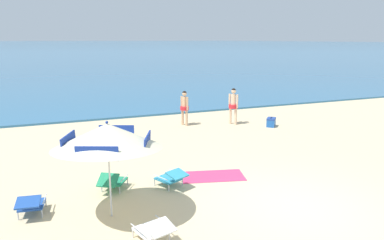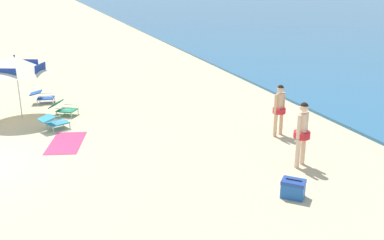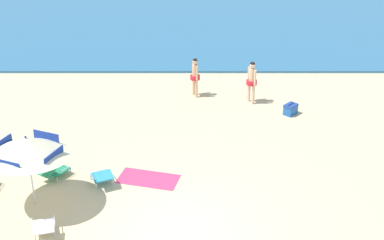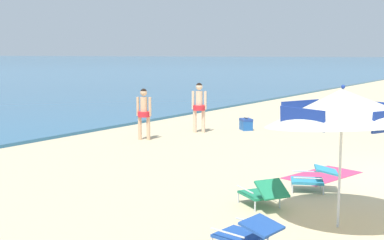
% 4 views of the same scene
% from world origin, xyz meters
% --- Properties ---
extents(beach_umbrella_striped_main, '(3.00, 3.02, 2.21)m').
position_xyz_m(beach_umbrella_striped_main, '(-4.11, 1.17, 1.85)').
color(beach_umbrella_striped_main, silver).
rests_on(beach_umbrella_striped_main, ground).
extents(lounge_chair_under_umbrella, '(0.83, 0.99, 0.49)m').
position_xyz_m(lounge_chair_under_umbrella, '(-2.36, 2.20, 0.28)').
color(lounge_chair_under_umbrella, teal).
rests_on(lounge_chair_under_umbrella, ground).
extents(lounge_chair_beside_umbrella, '(0.65, 0.92, 0.49)m').
position_xyz_m(lounge_chair_beside_umbrella, '(-5.76, 1.86, 0.28)').
color(lounge_chair_beside_umbrella, '#1E4799').
rests_on(lounge_chair_beside_umbrella, ground).
extents(lounge_chair_spare_folded, '(0.92, 1.03, 0.53)m').
position_xyz_m(lounge_chair_spare_folded, '(-3.85, 2.55, 0.27)').
color(lounge_chair_spare_folded, '#1E7F56').
rests_on(lounge_chair_spare_folded, ground).
extents(person_standing_near_shore, '(0.41, 0.44, 1.67)m').
position_xyz_m(person_standing_near_shore, '(2.56, 8.01, 0.97)').
color(person_standing_near_shore, beige).
rests_on(person_standing_near_shore, ground).
extents(person_standing_beside, '(0.39, 0.44, 1.58)m').
position_xyz_m(person_standing_beside, '(0.41, 8.63, 0.91)').
color(person_standing_beside, '#D8A87F').
rests_on(person_standing_beside, ground).
extents(cooler_box, '(0.59, 0.60, 0.43)m').
position_xyz_m(cooler_box, '(3.94, 6.95, 0.20)').
color(cooler_box, '#1E56A8').
rests_on(cooler_box, ground).
extents(beach_towel, '(1.97, 1.32, 0.01)m').
position_xyz_m(beach_towel, '(-1.03, 2.48, 0.01)').
color(beach_towel, '#DB3866').
rests_on(beach_towel, ground).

